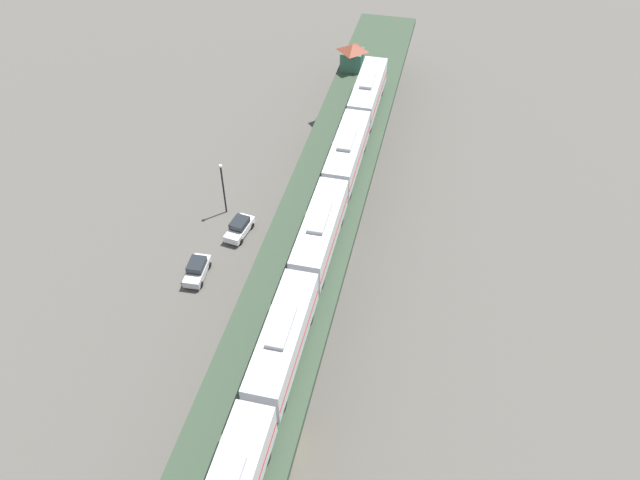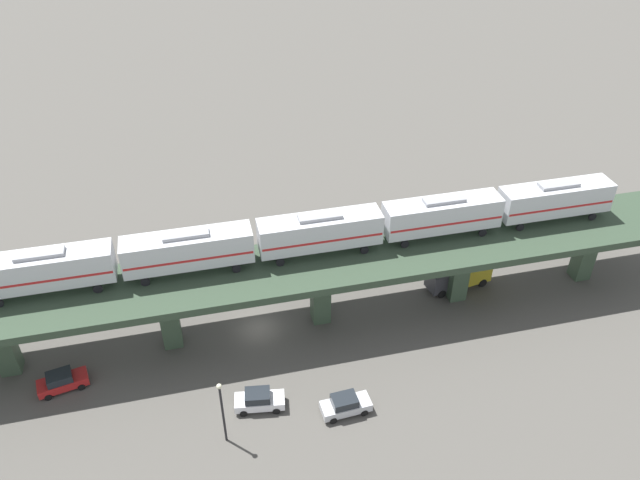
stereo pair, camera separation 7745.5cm
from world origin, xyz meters
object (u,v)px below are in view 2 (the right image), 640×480
subway_train (320,231)px  street_lamp (222,408)px  street_car_white (259,400)px  delivery_truck (460,273)px  street_car_silver (345,405)px  street_car_red (62,381)px

subway_train → street_lamp: size_ratio=8.71×
street_car_white → delivery_truck: size_ratio=0.62×
street_car_silver → street_lamp: (3.60, -9.92, 3.17)m
street_lamp → street_car_red: bearing=-106.1°
delivery_truck → street_lamp: bearing=-45.2°
street_car_white → delivery_truck: bearing=132.8°
street_car_red → delivery_truck: (-17.09, 37.78, 0.82)m
street_car_white → street_car_silver: bearing=89.7°
street_car_white → street_lamp: street_lamp is taller
delivery_truck → street_lamp: 30.87m
street_car_red → street_lamp: 16.90m
street_lamp → delivery_truck: bearing=134.8°
street_car_white → delivery_truck: (-18.07, 19.53, 0.82)m
street_car_white → street_lamp: size_ratio=0.67×
street_car_silver → street_car_white: 7.63m
street_car_red → street_lamp: (4.61, 15.95, 3.17)m
subway_train → street_car_red: bearing=-61.7°
delivery_truck → subway_train: bearing=-72.1°
subway_train → street_car_silver: (13.26, 3.10, -9.14)m
street_car_red → street_car_white: same height
delivery_truck → street_lamp: street_lamp is taller
street_car_silver → street_car_red: same height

